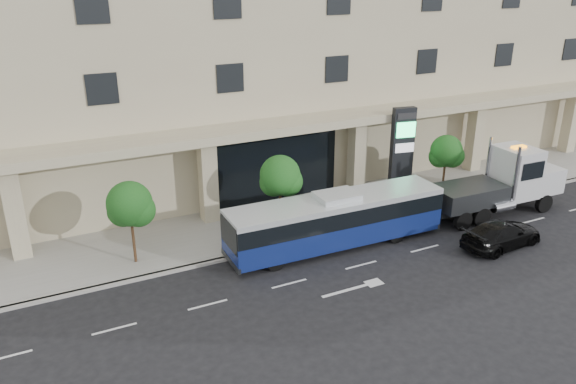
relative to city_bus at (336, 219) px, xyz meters
The scene contains 11 objects.
ground 1.78m from the city_bus, 86.32° to the right, with size 120.00×120.00×0.00m, color black.
sidewalk 4.34m from the city_bus, 89.18° to the left, with size 120.00×6.00×0.15m, color gray.
curb 1.82m from the city_bus, 86.94° to the left, with size 120.00×0.30×0.15m, color gray.
convention_center 16.79m from the city_bus, 89.77° to the left, with size 60.00×17.60×20.00m.
tree_left 10.39m from the city_bus, 164.86° to the left, with size 2.27×2.20×4.22m.
tree_mid 3.72m from the city_bus, 125.53° to the left, with size 2.28×2.20×4.38m.
tree_right 10.07m from the city_bus, 15.64° to the left, with size 2.10×2.00×4.04m.
city_bus is the anchor object (origin of this frame).
tow_truck 11.17m from the city_bus, ahead, with size 9.82×2.73×4.47m.
black_sedan 8.80m from the city_bus, 26.86° to the right, with size 1.97×4.85×1.41m, color black.
signage_pylon 8.42m from the city_bus, 29.63° to the left, with size 1.50×0.79×5.74m.
Camera 1 is at (-14.22, -21.91, 13.66)m, focal length 35.00 mm.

